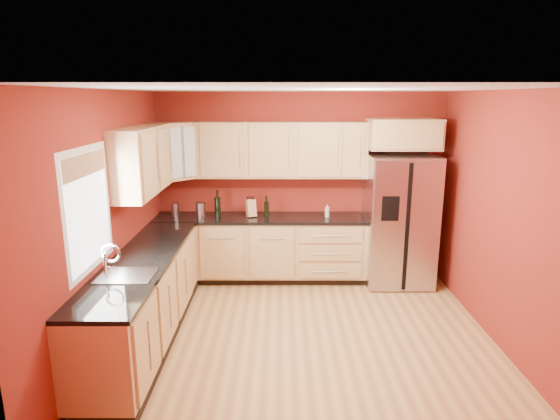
# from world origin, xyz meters

# --- Properties ---
(floor) EXTENTS (4.00, 4.00, 0.00)m
(floor) POSITION_xyz_m (0.00, 0.00, 0.00)
(floor) COLOR #A77340
(floor) RESTS_ON ground
(ceiling) EXTENTS (4.00, 4.00, 0.00)m
(ceiling) POSITION_xyz_m (0.00, 0.00, 2.60)
(ceiling) COLOR silver
(ceiling) RESTS_ON wall_back
(wall_back) EXTENTS (4.00, 0.04, 2.60)m
(wall_back) POSITION_xyz_m (0.00, 2.00, 1.30)
(wall_back) COLOR maroon
(wall_back) RESTS_ON floor
(wall_front) EXTENTS (4.00, 0.04, 2.60)m
(wall_front) POSITION_xyz_m (0.00, -2.00, 1.30)
(wall_front) COLOR maroon
(wall_front) RESTS_ON floor
(wall_left) EXTENTS (0.04, 4.00, 2.60)m
(wall_left) POSITION_xyz_m (-2.00, 0.00, 1.30)
(wall_left) COLOR maroon
(wall_left) RESTS_ON floor
(wall_right) EXTENTS (0.04, 4.00, 2.60)m
(wall_right) POSITION_xyz_m (2.00, 0.00, 1.30)
(wall_right) COLOR maroon
(wall_right) RESTS_ON floor
(base_cabinets_back) EXTENTS (2.90, 0.60, 0.88)m
(base_cabinets_back) POSITION_xyz_m (-0.55, 1.70, 0.44)
(base_cabinets_back) COLOR tan
(base_cabinets_back) RESTS_ON floor
(base_cabinets_left) EXTENTS (0.60, 2.80, 0.88)m
(base_cabinets_left) POSITION_xyz_m (-1.70, 0.00, 0.44)
(base_cabinets_left) COLOR tan
(base_cabinets_left) RESTS_ON floor
(countertop_back) EXTENTS (2.90, 0.62, 0.04)m
(countertop_back) POSITION_xyz_m (-0.55, 1.69, 0.90)
(countertop_back) COLOR black
(countertop_back) RESTS_ON base_cabinets_back
(countertop_left) EXTENTS (0.62, 2.80, 0.04)m
(countertop_left) POSITION_xyz_m (-1.69, 0.00, 0.90)
(countertop_left) COLOR black
(countertop_left) RESTS_ON base_cabinets_left
(upper_cabinets_back) EXTENTS (2.30, 0.33, 0.75)m
(upper_cabinets_back) POSITION_xyz_m (-0.25, 1.83, 1.83)
(upper_cabinets_back) COLOR tan
(upper_cabinets_back) RESTS_ON wall_back
(upper_cabinets_left) EXTENTS (0.33, 1.35, 0.75)m
(upper_cabinets_left) POSITION_xyz_m (-1.83, 0.72, 1.83)
(upper_cabinets_left) COLOR tan
(upper_cabinets_left) RESTS_ON wall_left
(corner_upper_cabinet) EXTENTS (0.67, 0.67, 0.75)m
(corner_upper_cabinet) POSITION_xyz_m (-1.67, 1.67, 1.83)
(corner_upper_cabinet) COLOR tan
(corner_upper_cabinet) RESTS_ON wall_back
(over_fridge_cabinet) EXTENTS (0.92, 0.60, 0.40)m
(over_fridge_cabinet) POSITION_xyz_m (1.35, 1.70, 2.05)
(over_fridge_cabinet) COLOR tan
(over_fridge_cabinet) RESTS_ON wall_back
(refrigerator) EXTENTS (0.90, 0.75, 1.78)m
(refrigerator) POSITION_xyz_m (1.35, 1.62, 0.89)
(refrigerator) COLOR #A5A5AA
(refrigerator) RESTS_ON floor
(window) EXTENTS (0.03, 0.90, 1.00)m
(window) POSITION_xyz_m (-1.98, -0.50, 1.55)
(window) COLOR white
(window) RESTS_ON wall_left
(sink_faucet) EXTENTS (0.50, 0.42, 0.30)m
(sink_faucet) POSITION_xyz_m (-1.69, -0.50, 1.07)
(sink_faucet) COLOR white
(sink_faucet) RESTS_ON countertop_left
(canister_left) EXTENTS (0.15, 0.15, 0.18)m
(canister_left) POSITION_xyz_m (-1.73, 1.74, 1.01)
(canister_left) COLOR #A5A5AA
(canister_left) RESTS_ON countertop_back
(canister_right) EXTENTS (0.15, 0.15, 0.21)m
(canister_right) POSITION_xyz_m (-1.35, 1.63, 1.03)
(canister_right) COLOR #A5A5AA
(canister_right) RESTS_ON countertop_back
(wine_bottle_a) EXTENTS (0.09, 0.09, 0.37)m
(wine_bottle_a) POSITION_xyz_m (-1.13, 1.69, 1.11)
(wine_bottle_a) COLOR black
(wine_bottle_a) RESTS_ON countertop_back
(wine_bottle_b) EXTENTS (0.08, 0.08, 0.29)m
(wine_bottle_b) POSITION_xyz_m (-0.46, 1.70, 1.06)
(wine_bottle_b) COLOR black
(wine_bottle_b) RESTS_ON countertop_back
(knife_block) EXTENTS (0.15, 0.15, 0.24)m
(knife_block) POSITION_xyz_m (-0.68, 1.71, 1.04)
(knife_block) COLOR tan
(knife_block) RESTS_ON countertop_back
(soap_dispenser) EXTENTS (0.08, 0.08, 0.17)m
(soap_dispenser) POSITION_xyz_m (0.37, 1.68, 1.01)
(soap_dispenser) COLOR silver
(soap_dispenser) RESTS_ON countertop_back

